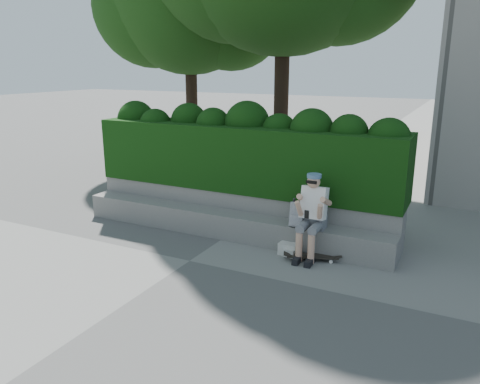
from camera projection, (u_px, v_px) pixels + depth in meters
The scene contains 8 objects.
ground at pixel (190, 261), 7.49m from camera, with size 80.00×80.00×0.00m, color slate.
bench_ledge at pixel (227, 225), 8.50m from camera, with size 6.00×0.45×0.45m, color gray.
planter_wall at pixel (238, 210), 8.87m from camera, with size 6.00×0.50×0.75m, color gray.
hedge at pixel (244, 157), 8.81m from camera, with size 6.00×1.00×1.20m, color black.
person at pixel (312, 212), 7.49m from camera, with size 0.40×0.76×1.38m.
skateboard at pixel (312, 256), 7.49m from camera, with size 0.84×0.48×0.09m.
backpack_plaid at pixel (299, 215), 7.69m from camera, with size 0.28×0.15×0.40m, color #B0B1B5.
backpack_ground at pixel (289, 249), 7.71m from camera, with size 0.31×0.22×0.20m, color beige.
Camera 1 is at (3.84, -5.82, 3.04)m, focal length 35.00 mm.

